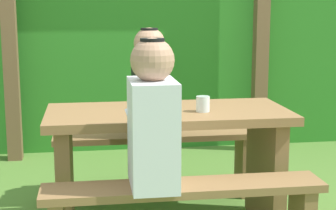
{
  "coord_description": "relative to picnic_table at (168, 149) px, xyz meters",
  "views": [
    {
      "loc": [
        -0.45,
        -3.05,
        1.34
      ],
      "look_at": [
        0.0,
        0.0,
        0.77
      ],
      "focal_mm": 58.02,
      "sensor_mm": 36.0,
      "label": 1
    }
  ],
  "objects": [
    {
      "name": "person_white_shirt",
      "position": [
        -0.15,
        -0.53,
        0.3
      ],
      "size": [
        0.25,
        0.35,
        0.72
      ],
      "color": "silver",
      "rests_on": "bench_near"
    },
    {
      "name": "pergola_post_left",
      "position": [
        -1.1,
        1.69,
        0.52
      ],
      "size": [
        0.12,
        0.12,
        2.04
      ],
      "primitive_type": "cube",
      "color": "brown",
      "rests_on": "ground_plane"
    },
    {
      "name": "bench_near",
      "position": [
        0.0,
        -0.54,
        -0.17
      ],
      "size": [
        1.4,
        0.24,
        0.47
      ],
      "color": "olive",
      "rests_on": "ground_plane"
    },
    {
      "name": "drinking_glass",
      "position": [
        0.19,
        -0.08,
        0.28
      ],
      "size": [
        0.08,
        0.08,
        0.09
      ],
      "primitive_type": "cylinder",
      "color": "silver",
      "rests_on": "picnic_table"
    },
    {
      "name": "picnic_table",
      "position": [
        0.0,
        0.0,
        0.0
      ],
      "size": [
        1.4,
        0.64,
        0.74
      ],
      "color": "olive",
      "rests_on": "ground_plane"
    },
    {
      "name": "bench_far",
      "position": [
        0.0,
        0.54,
        -0.17
      ],
      "size": [
        1.4,
        0.24,
        0.47
      ],
      "color": "olive",
      "rests_on": "ground_plane"
    },
    {
      "name": "person_black_coat",
      "position": [
        -0.05,
        0.53,
        0.3
      ],
      "size": [
        0.25,
        0.35,
        0.72
      ],
      "color": "black",
      "rests_on": "bench_far"
    },
    {
      "name": "hedge_backdrop",
      "position": [
        0.0,
        2.31,
        0.44
      ],
      "size": [
        6.4,
        0.89,
        1.88
      ],
      "primitive_type": "cube",
      "color": "#2B7722",
      "rests_on": "ground_plane"
    },
    {
      "name": "pergola_post_right",
      "position": [
        1.1,
        1.69,
        0.52
      ],
      "size": [
        0.12,
        0.12,
        2.04
      ],
      "primitive_type": "cube",
      "color": "brown",
      "rests_on": "ground_plane"
    },
    {
      "name": "bottle_left",
      "position": [
        -0.03,
        -0.09,
        0.33
      ],
      "size": [
        0.07,
        0.07,
        0.24
      ],
      "color": "silver",
      "rests_on": "picnic_table"
    }
  ]
}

